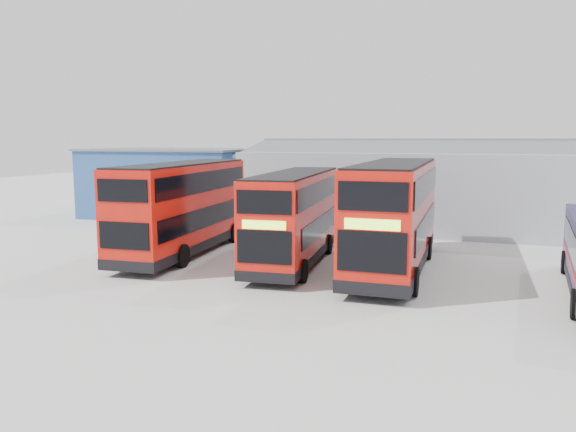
{
  "coord_description": "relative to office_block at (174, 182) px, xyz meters",
  "views": [
    {
      "loc": [
        8.25,
        -19.46,
        5.93
      ],
      "look_at": [
        -0.78,
        6.46,
        2.1
      ],
      "focal_mm": 35.0,
      "sensor_mm": 36.0,
      "label": 1
    }
  ],
  "objects": [
    {
      "name": "panel_van",
      "position": [
        -0.48,
        -4.42,
        -1.35
      ],
      "size": [
        3.89,
        5.38,
        2.2
      ],
      "rotation": [
        0.0,
        0.0,
        0.43
      ],
      "color": "white",
      "rests_on": "ground"
    },
    {
      "name": "office_block",
      "position": [
        0.0,
        0.0,
        0.0
      ],
      "size": [
        12.3,
        8.32,
        5.12
      ],
      "color": "navy",
      "rests_on": "ground"
    },
    {
      "name": "double_decker_left",
      "position": [
        7.87,
        -12.46,
        -0.25
      ],
      "size": [
        3.41,
        11.23,
        4.69
      ],
      "rotation": [
        0.0,
        0.0,
        3.21
      ],
      "color": "red",
      "rests_on": "ground"
    },
    {
      "name": "double_decker_centre",
      "position": [
        13.93,
        -12.6,
        -0.42
      ],
      "size": [
        3.36,
        10.41,
        4.33
      ],
      "rotation": [
        0.0,
        0.0,
        0.09
      ],
      "color": "red",
      "rests_on": "ground"
    },
    {
      "name": "double_decker_right",
      "position": [
        18.58,
        -12.54,
        -0.16
      ],
      "size": [
        3.09,
        11.57,
        4.86
      ],
      "rotation": [
        0.0,
        0.0,
        0.02
      ],
      "color": "red",
      "rests_on": "ground"
    },
    {
      "name": "ground_plane",
      "position": [
        14.0,
        -17.99,
        -2.58
      ],
      "size": [
        120.0,
        120.0,
        0.0
      ],
      "primitive_type": "plane",
      "color": "#AFAFAA",
      "rests_on": "ground"
    },
    {
      "name": "maintenance_shed",
      "position": [
        22.0,
        2.01,
        0.02
      ],
      "size": [
        30.5,
        12.0,
        5.89
      ],
      "color": "#9BA1A9",
      "rests_on": "ground"
    }
  ]
}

